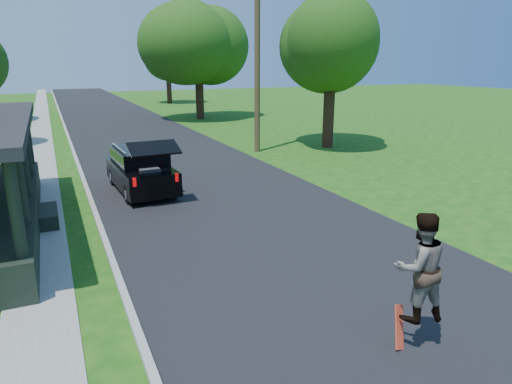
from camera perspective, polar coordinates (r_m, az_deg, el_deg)
name	(u,v)px	position (r m, az deg, el deg)	size (l,w,h in m)	color
ground	(314,273)	(10.44, 7.32, -10.02)	(140.00, 140.00, 0.00)	#134C0F
street	(142,140)	(28.75, -14.07, 6.36)	(8.00, 120.00, 0.02)	black
curb	(71,144)	(28.32, -22.16, 5.53)	(0.15, 120.00, 0.12)	#A0A09B
sidewalk	(41,146)	(28.31, -25.29, 5.17)	(1.30, 120.00, 0.03)	gray
black_suv	(141,170)	(17.00, -14.19, 2.72)	(1.93, 4.57, 2.10)	black
skateboarder	(420,267)	(7.73, 19.79, -8.81)	(0.99, 0.84, 1.81)	black
skateboard	(399,328)	(8.17, 17.47, -15.91)	(0.33, 0.33, 0.71)	red
tree_right_near	(331,41)	(25.42, 9.32, 18.14)	(5.55, 5.29, 8.39)	black
tree_right_mid	(197,35)	(38.50, -7.36, 18.86)	(8.69, 8.81, 10.48)	black
tree_right_far	(167,53)	(53.90, -11.09, 16.65)	(6.17, 5.90, 8.37)	black
utility_pole_near	(257,44)	(23.75, 0.15, 18.04)	(1.72, 0.70, 10.51)	#473821
utility_pole_far	(196,66)	(40.85, -7.51, 15.36)	(1.49, 0.39, 8.19)	#473821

